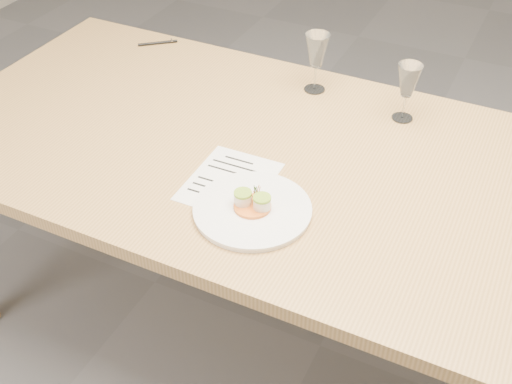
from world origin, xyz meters
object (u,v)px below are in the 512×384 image
at_px(dining_table, 336,190).
at_px(ballpoint_pen, 158,43).
at_px(wine_glass_1, 408,82).
at_px(recipe_sheet, 230,181).
at_px(dinner_plate, 253,209).
at_px(wine_glass_0, 317,52).

height_order(dining_table, ballpoint_pen, ballpoint_pen).
relative_size(dining_table, wine_glass_1, 13.58).
bearing_deg(ballpoint_pen, recipe_sheet, -83.96).
height_order(dinner_plate, wine_glass_1, wine_glass_1).
xyz_separation_m(dinner_plate, ballpoint_pen, (-0.71, 0.67, -0.01)).
relative_size(dining_table, recipe_sheet, 9.09).
bearing_deg(wine_glass_0, wine_glass_1, -8.05).
bearing_deg(ballpoint_pen, wine_glass_1, -45.43).
distance_m(dinner_plate, recipe_sheet, 0.14).
xyz_separation_m(dining_table, wine_glass_1, (0.08, 0.32, 0.19)).
bearing_deg(wine_glass_1, wine_glass_0, 171.95).
distance_m(dinner_plate, wine_glass_0, 0.64).
distance_m(recipe_sheet, wine_glass_0, 0.55).
xyz_separation_m(dining_table, wine_glass_0, (-0.22, 0.37, 0.20)).
distance_m(dining_table, recipe_sheet, 0.30).
height_order(dining_table, recipe_sheet, recipe_sheet).
xyz_separation_m(recipe_sheet, wine_glass_0, (0.02, 0.54, 0.13)).
distance_m(dining_table, dinner_plate, 0.30).
distance_m(dinner_plate, ballpoint_pen, 0.98).
distance_m(recipe_sheet, wine_glass_1, 0.60).
height_order(ballpoint_pen, wine_glass_1, wine_glass_1).
bearing_deg(recipe_sheet, dining_table, 34.71).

